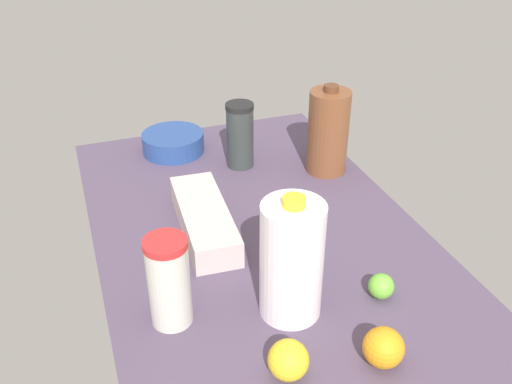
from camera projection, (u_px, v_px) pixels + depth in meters
The scene contains 10 objects.
countertop at pixel (256, 232), 138.96cm from camera, with size 120.00×76.00×3.00cm, color #4F4057.
chocolate_milk_jug at pixel (328, 132), 156.74cm from camera, with size 11.30×11.30×25.38cm.
milk_jug at pixel (292, 260), 107.22cm from camera, with size 12.16×12.16×26.27cm.
egg_carton at pixel (204, 219), 135.27cm from camera, with size 32.87×10.75×6.58cm, color beige.
tumbler_cup at pixel (169, 281), 106.37cm from camera, with size 8.30×8.30×18.91cm.
shaker_bottle at pixel (240, 135), 160.39cm from camera, with size 7.90×7.90×18.92cm.
mixing_bowl at pixel (173, 143), 171.13cm from camera, with size 18.38×18.38×5.92cm, color navy.
orange_loose at pixel (383, 347), 100.03cm from camera, with size 7.42×7.42×7.42cm, color orange.
lime_far_back at pixel (381, 286), 115.59cm from camera, with size 5.32×5.32×5.32cm, color #6ABB39.
lemon_beside_bowl at pixel (288, 360), 97.69cm from camera, with size 7.26×7.26×7.26cm, color yellow.
Camera 1 is at (107.23, -37.90, 81.94)cm, focal length 40.00 mm.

